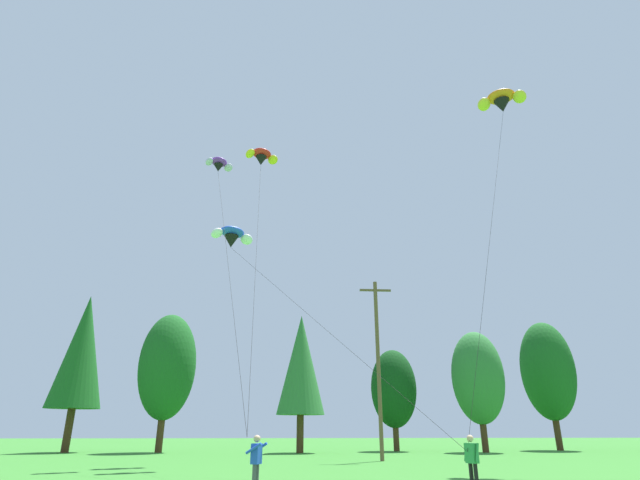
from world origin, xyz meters
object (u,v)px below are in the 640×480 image
(utility_pole, at_px, (378,362))
(kite_flyer_near, at_px, (256,459))
(parafoil_kite_high_red_yellow, at_px, (262,157))
(kite_flyer_mid, at_px, (472,458))
(parafoil_kite_low_orange, at_px, (502,101))
(parafoil_kite_mid_blue_white, at_px, (232,237))
(parafoil_kite_far_purple, at_px, (219,165))

(utility_pole, xyz_separation_m, kite_flyer_near, (-7.03, -16.23, -5.06))
(kite_flyer_near, xyz_separation_m, parafoil_kite_high_red_yellow, (-1.42, 16.95, 20.82))
(kite_flyer_mid, bearing_deg, parafoil_kite_low_orange, 51.20)
(parafoil_kite_low_orange, bearing_deg, utility_pole, 144.38)
(parafoil_kite_high_red_yellow, distance_m, parafoil_kite_mid_blue_white, 10.39)
(utility_pole, height_order, parafoil_kite_mid_blue_white, parafoil_kite_mid_blue_white)
(kite_flyer_mid, relative_size, parafoil_kite_low_orange, 0.07)
(parafoil_kite_low_orange, bearing_deg, parafoil_kite_high_red_yellow, 158.33)
(parafoil_kite_high_red_yellow, height_order, parafoil_kite_mid_blue_white, parafoil_kite_high_red_yellow)
(kite_flyer_mid, xyz_separation_m, parafoil_kite_far_purple, (-11.05, 13.75, 18.13))
(kite_flyer_mid, distance_m, parafoil_kite_high_red_yellow, 28.18)
(utility_pole, xyz_separation_m, parafoil_kite_far_purple, (-11.17, -2.58, 13.05))
(parafoil_kite_high_red_yellow, distance_m, parafoil_kite_low_orange, 18.01)
(utility_pole, relative_size, parafoil_kite_low_orange, 0.51)
(utility_pole, distance_m, parafoil_kite_mid_blue_white, 12.75)
(utility_pole, distance_m, kite_flyer_near, 18.40)
(utility_pole, relative_size, kite_flyer_mid, 6.85)
(kite_flyer_near, height_order, parafoil_kite_low_orange, parafoil_kite_low_orange)
(utility_pole, distance_m, kite_flyer_mid, 17.10)
(parafoil_kite_far_purple, bearing_deg, utility_pole, 13.00)
(kite_flyer_mid, height_order, parafoil_kite_low_orange, parafoil_kite_low_orange)
(parafoil_kite_mid_blue_white, distance_m, parafoil_kite_far_purple, 6.64)
(parafoil_kite_high_red_yellow, height_order, parafoil_kite_low_orange, parafoil_kite_low_orange)
(kite_flyer_mid, relative_size, parafoil_kite_far_purple, 0.09)
(parafoil_kite_high_red_yellow, bearing_deg, utility_pole, -4.90)
(kite_flyer_near, relative_size, parafoil_kite_high_red_yellow, 0.08)
(parafoil_kite_mid_blue_white, relative_size, parafoil_kite_low_orange, 0.57)
(kite_flyer_near, bearing_deg, utility_pole, 66.57)
(utility_pole, distance_m, parafoil_kite_far_purple, 17.37)
(parafoil_kite_high_red_yellow, bearing_deg, parafoil_kite_far_purple, -129.46)
(parafoil_kite_mid_blue_white, bearing_deg, kite_flyer_mid, -50.85)
(utility_pole, bearing_deg, parafoil_kite_high_red_yellow, 175.10)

